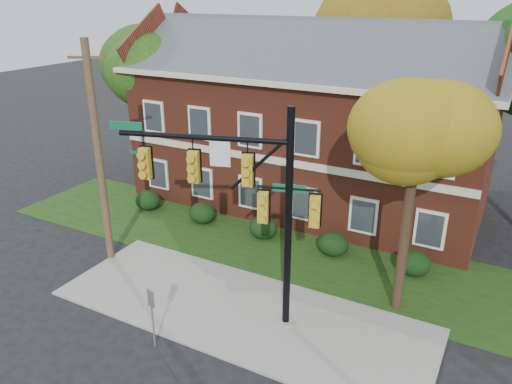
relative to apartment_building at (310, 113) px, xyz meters
The scene contains 15 objects.
ground 13.11m from the apartment_building, 80.50° to the right, with size 120.00×120.00×0.00m, color black.
sidewalk 12.18m from the apartment_building, 79.65° to the right, with size 14.00×5.00×0.08m, color gray.
grass_strip 8.01m from the apartment_building, 71.43° to the right, with size 30.00×6.00×0.04m, color #193811.
apartment_building is the anchor object (origin of this frame).
hedge_far_left 9.82m from the apartment_building, 143.11° to the right, with size 1.40×1.26×1.05m, color black.
hedge_left 7.73m from the apartment_building, 123.67° to the right, with size 1.40×1.26×1.05m, color black.
hedge_center 6.89m from the apartment_building, 90.00° to the right, with size 1.40×1.26×1.05m, color black.
hedge_right 7.73m from the apartment_building, 56.33° to the right, with size 1.40×1.26×1.05m, color black.
hedge_far_right 9.82m from the apartment_building, 36.89° to the right, with size 1.40×1.26×1.05m, color black.
tree_near_right 10.97m from the apartment_building, 48.23° to the right, with size 4.50×4.25×8.58m.
tree_left_rear 9.94m from the apartment_building, behind, with size 5.40×5.10×8.88m.
tree_far_rear 8.84m from the apartment_building, 80.29° to the left, with size 6.84×6.46×11.52m.
traffic_signal 11.51m from the apartment_building, 77.60° to the right, with size 6.75×2.20×7.80m.
utility_pole 11.37m from the apartment_building, 116.10° to the right, with size 1.37×0.70×9.36m.
sign_post 14.39m from the apartment_building, 87.95° to the right, with size 0.32×0.12×2.19m.
Camera 1 is at (7.84, -12.22, 10.96)m, focal length 35.00 mm.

